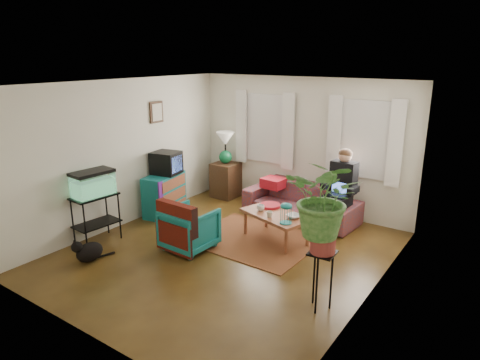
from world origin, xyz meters
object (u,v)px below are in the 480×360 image
Objects in this scene: sofa at (301,196)px; plant_stand at (321,281)px; dresser at (164,194)px; aquarium_stand at (97,219)px; armchair at (190,227)px; side_table at (226,180)px; coffee_table at (275,227)px.

plant_stand is at bearing -54.34° from sofa.
aquarium_stand is at bearing -101.25° from dresser.
dresser is at bearing -30.02° from armchair.
sofa reaches higher than armchair.
side_table is 0.93× the size of aquarium_stand.
aquarium_stand reaches higher than coffee_table.
sofa is 1.21m from coffee_table.
dresser is (-0.34, -1.53, 0.02)m from side_table.
side_table is at bearing -63.89° from armchair.
sofa is 2.46× the size of dresser.
plant_stand is at bearing 173.21° from armchair.
side_table is 0.85× the size of dresser.
plant_stand is at bearing -27.26° from coffee_table.
armchair is (1.42, -0.89, -0.02)m from dresser.
coffee_table is (2.39, 0.15, -0.16)m from dresser.
dresser is at bearing 161.67° from plant_stand.
sofa is 2.92× the size of armchair.
dresser is 1.10× the size of aquarium_stand.
sofa is at bearing 19.90° from dresser.
aquarium_stand is 1.08× the size of armchair.
sofa is at bearing -108.30° from armchair.
coffee_table is at bearing -33.97° from side_table.
dresser is at bearing 94.23° from aquarium_stand.
dresser is at bearing -144.90° from sofa.
sofa reaches higher than side_table.
side_table is at bearing 141.30° from plant_stand.
plant_stand is (2.42, -0.38, 0.00)m from armchair.
plant_stand reaches higher than armchair.
aquarium_stand is at bearing -175.65° from plant_stand.
side_table is 3.11m from aquarium_stand.
side_table is 0.99× the size of plant_stand.
plant_stand is (3.84, -1.27, -0.02)m from dresser.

